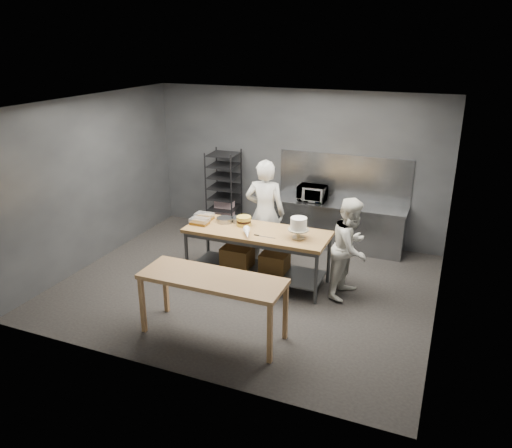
{
  "coord_description": "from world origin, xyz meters",
  "views": [
    {
      "loc": [
        3.0,
        -6.89,
        3.93
      ],
      "look_at": [
        0.09,
        0.17,
        1.05
      ],
      "focal_mm": 35.0,
      "sensor_mm": 36.0,
      "label": 1
    }
  ],
  "objects": [
    {
      "name": "chef_behind",
      "position": [
        -0.04,
        0.93,
        0.97
      ],
      "size": [
        0.77,
        0.57,
        1.95
      ],
      "primitive_type": "imported",
      "rotation": [
        0.0,
        0.0,
        3.29
      ],
      "color": "silver",
      "rests_on": "ground"
    },
    {
      "name": "splashback_panel",
      "position": [
        1.0,
        2.48,
        1.35
      ],
      "size": [
        2.6,
        0.02,
        0.9
      ],
      "primitive_type": "cube",
      "color": "slate",
      "rests_on": "back_counter"
    },
    {
      "name": "speed_rack",
      "position": [
        -1.42,
        2.1,
        0.86
      ],
      "size": [
        0.65,
        0.69,
        1.75
      ],
      "color": "black",
      "rests_on": "ground"
    },
    {
      "name": "ground",
      "position": [
        0.0,
        0.0,
        0.0
      ],
      "size": [
        6.0,
        6.0,
        0.0
      ],
      "primitive_type": "plane",
      "color": "black",
      "rests_on": "ground"
    },
    {
      "name": "layer_cake",
      "position": [
        -0.2,
        0.35,
        1.0
      ],
      "size": [
        0.25,
        0.25,
        0.16
      ],
      "color": "gold",
      "rests_on": "work_table"
    },
    {
      "name": "piping_bag",
      "position": [
        0.05,
        -0.1,
        0.98
      ],
      "size": [
        0.28,
        0.39,
        0.12
      ],
      "primitive_type": "cone",
      "rotation": [
        1.57,
        0.0,
        0.46
      ],
      "color": "white",
      "rests_on": "work_table"
    },
    {
      "name": "chef_right",
      "position": [
        1.64,
        0.33,
        0.82
      ],
      "size": [
        0.77,
        0.9,
        1.63
      ],
      "primitive_type": "imported",
      "rotation": [
        0.0,
        0.0,
        1.36
      ],
      "color": "silver",
      "rests_on": "ground"
    },
    {
      "name": "back_wall",
      "position": [
        0.0,
        2.5,
        1.5
      ],
      "size": [
        6.0,
        0.04,
        3.0
      ],
      "primitive_type": "cube",
      "color": "#4C4F54",
      "rests_on": "ground"
    },
    {
      "name": "frosted_cake_stand",
      "position": [
        0.83,
        0.15,
        1.14
      ],
      "size": [
        0.34,
        0.34,
        0.35
      ],
      "color": "#B5AC91",
      "rests_on": "work_table"
    },
    {
      "name": "offset_spatula",
      "position": [
        0.26,
        0.01,
        0.93
      ],
      "size": [
        0.36,
        0.02,
        0.02
      ],
      "color": "slate",
      "rests_on": "work_table"
    },
    {
      "name": "pastry_clamshells",
      "position": [
        -0.94,
        0.24,
        0.98
      ],
      "size": [
        0.36,
        0.47,
        0.11
      ],
      "color": "#96631E",
      "rests_on": "work_table"
    },
    {
      "name": "microwave",
      "position": [
        0.46,
        2.18,
        1.05
      ],
      "size": [
        0.54,
        0.37,
        0.3
      ],
      "primitive_type": "imported",
      "color": "black",
      "rests_on": "back_counter"
    },
    {
      "name": "work_table",
      "position": [
        0.06,
        0.23,
        0.57
      ],
      "size": [
        2.4,
        0.9,
        0.92
      ],
      "color": "#94613B",
      "rests_on": "ground"
    },
    {
      "name": "cake_pans",
      "position": [
        -0.48,
        0.44,
        0.96
      ],
      "size": [
        0.5,
        0.4,
        0.07
      ],
      "color": "gray",
      "rests_on": "work_table"
    },
    {
      "name": "near_counter",
      "position": [
        0.16,
        -1.55,
        0.81
      ],
      "size": [
        2.0,
        0.7,
        0.9
      ],
      "color": "olive",
      "rests_on": "ground"
    },
    {
      "name": "back_counter",
      "position": [
        1.0,
        2.18,
        0.45
      ],
      "size": [
        2.6,
        0.6,
        0.9
      ],
      "color": "slate",
      "rests_on": "ground"
    }
  ]
}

